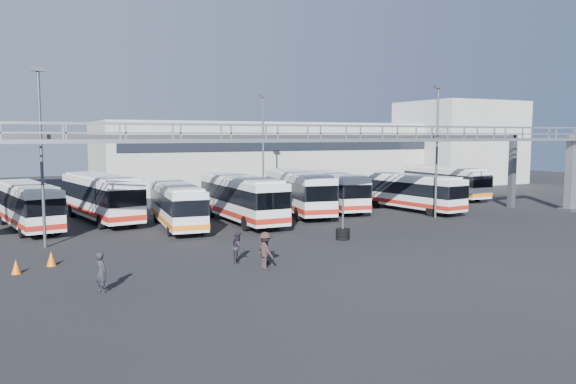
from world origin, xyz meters
name	(u,v)px	position (x,y,z in m)	size (l,w,h in m)	color
ground	(356,247)	(0.00, 0.00, 0.00)	(140.00, 140.00, 0.00)	black
gantry	(307,149)	(0.00, 5.87, 5.51)	(51.40, 5.15, 7.10)	#94979D
warehouse	(269,155)	(12.00, 38.00, 4.00)	(42.00, 14.00, 8.00)	#9E9E99
building_right	(459,142)	(38.00, 32.00, 5.50)	(14.00, 12.00, 11.00)	#B2B2AD
light_pole_left	(41,148)	(-16.00, 8.00, 5.73)	(0.70, 0.35, 10.21)	#4C4F54
light_pole_mid	(437,145)	(12.00, 7.00, 5.73)	(0.70, 0.35, 10.21)	#4C4F54
light_pole_back	(263,143)	(4.00, 22.00, 5.73)	(0.70, 0.35, 10.21)	#4C4F54
bus_1	(28,204)	(-16.63, 15.31, 1.75)	(4.14, 10.68, 3.16)	silver
bus_2	(101,196)	(-11.61, 16.91, 1.93)	(4.46, 11.73, 3.48)	silver
bus_3	(177,204)	(-7.32, 11.39, 1.69)	(3.30, 10.25, 3.06)	silver
bus_4	(242,197)	(-2.39, 11.60, 1.89)	(2.61, 11.25, 3.42)	silver
bus_5	(298,191)	(3.51, 13.86, 1.92)	(4.65, 11.72, 3.47)	silver
bus_6	(333,189)	(7.38, 14.75, 1.79)	(4.35, 10.93, 3.24)	silver
bus_7	(411,191)	(13.01, 11.22, 1.72)	(3.49, 10.44, 3.11)	silver
bus_9	(445,181)	(22.40, 17.40, 1.79)	(2.82, 10.70, 3.23)	silver
pedestrian_a	(101,273)	(-14.51, -3.23, 0.84)	(0.61, 0.40, 1.68)	black
pedestrian_b	(238,247)	(-7.46, -0.53, 0.77)	(0.75, 0.58, 1.54)	black
pedestrian_c	(266,251)	(-6.84, -2.51, 0.90)	(1.17, 0.67, 1.81)	#312120
pedestrian_d	(265,248)	(-6.37, -1.43, 0.81)	(0.95, 0.39, 1.61)	black
cone_left	(16,267)	(-17.59, 1.82, 0.34)	(0.43, 0.43, 0.68)	#D9650C
cone_right	(51,259)	(-16.02, 2.84, 0.36)	(0.46, 0.46, 0.73)	#D9650C
tire_stack	(343,233)	(0.63, 2.42, 0.42)	(0.87, 0.87, 2.48)	black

